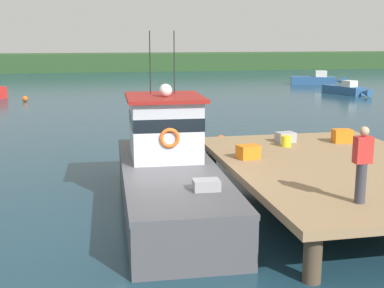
# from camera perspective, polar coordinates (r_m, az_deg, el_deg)

# --- Properties ---
(ground_plane) EXTENTS (200.00, 200.00, 0.00)m
(ground_plane) POSITION_cam_1_polar(r_m,az_deg,el_deg) (13.45, -2.92, -8.20)
(ground_plane) COLOR #193847
(dock) EXTENTS (6.00, 9.00, 1.20)m
(dock) POSITION_cam_1_polar(r_m,az_deg,el_deg) (14.60, 16.03, -2.64)
(dock) COLOR #4C3D2D
(dock) RESTS_ON ground
(main_fishing_boat) EXTENTS (2.82, 9.86, 4.80)m
(main_fishing_boat) POSITION_cam_1_polar(r_m,az_deg,el_deg) (14.18, -2.72, -2.88)
(main_fishing_boat) COLOR #4C4C51
(main_fishing_boat) RESTS_ON ground
(crate_single_far) EXTENTS (0.69, 0.58, 0.38)m
(crate_single_far) POSITION_cam_1_polar(r_m,az_deg,el_deg) (14.69, 6.31, -0.88)
(crate_single_far) COLOR orange
(crate_single_far) RESTS_ON dock
(crate_single_by_cleat) EXTENTS (0.64, 0.49, 0.44)m
(crate_single_by_cleat) POSITION_cam_1_polar(r_m,az_deg,el_deg) (17.55, 16.45, 0.88)
(crate_single_by_cleat) COLOR orange
(crate_single_by_cleat) RESTS_ON dock
(crate_stack_mid_dock) EXTENTS (0.65, 0.52, 0.33)m
(crate_stack_mid_dock) POSITION_cam_1_polar(r_m,az_deg,el_deg) (17.18, 10.42, 0.76)
(crate_stack_mid_dock) COLOR #9E9EA3
(crate_stack_mid_dock) RESTS_ON dock
(bait_bucket) EXTENTS (0.32, 0.32, 0.34)m
(bait_bucket) POSITION_cam_1_polar(r_m,az_deg,el_deg) (16.49, 10.49, 0.31)
(bait_bucket) COLOR yellow
(bait_bucket) RESTS_ON dock
(deckhand_by_the_boat) EXTENTS (0.36, 0.22, 1.63)m
(deckhand_by_the_boat) POSITION_cam_1_polar(r_m,az_deg,el_deg) (11.10, 18.49, -2.04)
(deckhand_by_the_boat) COLOR #383842
(deckhand_by_the_boat) RESTS_ON dock
(moored_boat_near_channel) EXTENTS (2.45, 4.62, 1.17)m
(moored_boat_near_channel) POSITION_cam_1_polar(r_m,az_deg,el_deg) (44.18, 16.87, 5.85)
(moored_boat_near_channel) COLOR #285184
(moored_boat_near_channel) RESTS_ON ground
(moored_boat_mid_harbor) EXTENTS (5.43, 2.85, 1.37)m
(moored_boat_mid_harbor) POSITION_cam_1_polar(r_m,az_deg,el_deg) (52.85, 13.80, 6.99)
(moored_boat_mid_harbor) COLOR #285184
(moored_boat_mid_harbor) RESTS_ON ground
(mooring_buoy_spare_mooring) EXTENTS (0.50, 0.50, 0.50)m
(mooring_buoy_spare_mooring) POSITION_cam_1_polar(r_m,az_deg,el_deg) (21.92, 3.25, 0.35)
(mooring_buoy_spare_mooring) COLOR #EA5B19
(mooring_buoy_spare_mooring) RESTS_ON ground
(mooring_buoy_channel_marker) EXTENTS (0.39, 0.39, 0.39)m
(mooring_buoy_channel_marker) POSITION_cam_1_polar(r_m,az_deg,el_deg) (39.64, -18.18, 4.84)
(mooring_buoy_channel_marker) COLOR #EA5B19
(mooring_buoy_channel_marker) RESTS_ON ground
(far_shoreline) EXTENTS (120.00, 8.00, 2.40)m
(far_shoreline) POSITION_cam_1_polar(r_m,az_deg,el_deg) (74.60, -10.21, 9.01)
(far_shoreline) COLOR #284723
(far_shoreline) RESTS_ON ground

